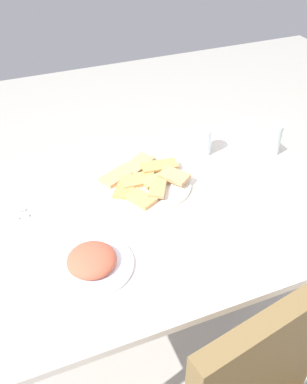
% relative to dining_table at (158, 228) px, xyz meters
% --- Properties ---
extents(ground_plane, '(6.00, 6.00, 0.00)m').
position_rel_dining_table_xyz_m(ground_plane, '(0.00, 0.00, -0.67)').
color(ground_plane, '#AEA9A1').
extents(dining_table, '(1.21, 0.83, 0.75)m').
position_rel_dining_table_xyz_m(dining_table, '(0.00, 0.00, 0.00)').
color(dining_table, silver).
rests_on(dining_table, ground_plane).
extents(pide_platter, '(0.31, 0.32, 0.04)m').
position_rel_dining_table_xyz_m(pide_platter, '(-0.01, -0.14, 0.09)').
color(pide_platter, white).
rests_on(pide_platter, dining_table).
extents(salad_plate_greens, '(0.23, 0.23, 0.05)m').
position_rel_dining_table_xyz_m(salad_plate_greens, '(0.26, 0.15, 0.10)').
color(salad_plate_greens, white).
rests_on(salad_plate_greens, dining_table).
extents(soda_can, '(0.09, 0.09, 0.12)m').
position_rel_dining_table_xyz_m(soda_can, '(-0.53, -0.15, 0.14)').
color(soda_can, silver).
rests_on(soda_can, dining_table).
extents(drinking_glass, '(0.07, 0.07, 0.10)m').
position_rel_dining_table_xyz_m(drinking_glass, '(-0.28, -0.25, 0.13)').
color(drinking_glass, silver).
rests_on(drinking_glass, dining_table).
extents(paper_napkin, '(0.14, 0.14, 0.00)m').
position_rel_dining_table_xyz_m(paper_napkin, '(0.48, -0.15, 0.08)').
color(paper_napkin, white).
rests_on(paper_napkin, dining_table).
extents(spoon, '(0.18, 0.04, 0.00)m').
position_rel_dining_table_xyz_m(spoon, '(0.48, -0.14, 0.09)').
color(spoon, silver).
rests_on(spoon, paper_napkin).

